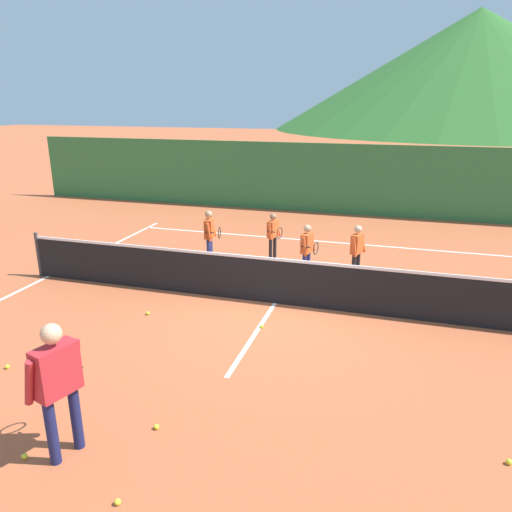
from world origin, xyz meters
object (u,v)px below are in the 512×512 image
object	(u,v)px
student_2	(307,247)
tennis_ball_7	(262,326)
tennis_net	(275,280)
instructor	(58,379)
student_0	(210,232)
tennis_ball_0	(509,462)
tennis_ball_2	(25,456)
tennis_ball_6	(118,502)
student_1	(273,232)
tennis_ball_4	(157,427)
student_3	(357,247)
tennis_ball_3	(148,313)
tennis_ball_1	(7,367)

from	to	relation	value
student_2	tennis_ball_7	size ratio (longest dim) A/B	18.82
tennis_net	instructor	size ratio (longest dim) A/B	6.84
student_0	tennis_ball_0	bearing A→B (deg)	-43.82
tennis_ball_0	tennis_ball_2	world-z (taller)	same
tennis_ball_6	tennis_ball_0	bearing A→B (deg)	24.27
student_1	tennis_ball_6	bearing A→B (deg)	-86.44
tennis_ball_0	student_0	bearing A→B (deg)	136.18
instructor	tennis_ball_4	world-z (taller)	instructor
instructor	student_3	xyz separation A→B (m)	(2.65, 6.88, -0.24)
student_1	tennis_ball_7	xyz separation A→B (m)	(0.81, -3.90, -0.70)
instructor	student_0	distance (m)	7.03
tennis_net	tennis_ball_3	size ratio (longest dim) A/B	169.10
tennis_net	student_2	bearing A→B (deg)	78.28
instructor	student_1	size ratio (longest dim) A/B	1.37
student_3	tennis_ball_2	bearing A→B (deg)	-113.43
tennis_net	student_0	size ratio (longest dim) A/B	8.43
student_1	student_3	size ratio (longest dim) A/B	0.96
tennis_ball_1	tennis_ball_2	distance (m)	2.29
tennis_ball_2	tennis_ball_6	xyz separation A→B (m)	(1.40, -0.28, 0.00)
student_3	tennis_ball_7	size ratio (longest dim) A/B	18.75
tennis_ball_1	tennis_ball_7	world-z (taller)	same
tennis_ball_3	tennis_ball_4	distance (m)	3.51
instructor	tennis_ball_1	world-z (taller)	instructor
student_0	tennis_ball_7	bearing A→B (deg)	-54.42
student_3	tennis_ball_0	size ratio (longest dim) A/B	18.75
student_1	student_2	bearing A→B (deg)	-45.78
tennis_ball_3	tennis_ball_4	size ratio (longest dim) A/B	1.00
student_1	tennis_ball_0	world-z (taller)	student_1
tennis_ball_0	tennis_ball_1	bearing A→B (deg)	179.59
tennis_ball_2	tennis_ball_6	distance (m)	1.42
student_3	tennis_ball_7	xyz separation A→B (m)	(-1.38, -3.07, -0.73)
tennis_ball_1	tennis_ball_4	xyz separation A→B (m)	(2.90, -0.64, 0.00)
student_0	student_2	distance (m)	2.57
student_1	tennis_ball_3	xyz separation A→B (m)	(-1.45, -3.99, -0.70)
student_0	tennis_ball_7	distance (m)	3.95
tennis_net	tennis_ball_2	bearing A→B (deg)	-107.62
tennis_ball_2	tennis_ball_4	world-z (taller)	same
student_0	student_3	size ratio (longest dim) A/B	1.07
tennis_net	tennis_ball_0	xyz separation A→B (m)	(3.71, -3.68, -0.47)
tennis_ball_3	tennis_ball_4	world-z (taller)	same
student_2	student_3	distance (m)	1.13
student_0	tennis_ball_3	bearing A→B (deg)	-90.22
tennis_ball_0	tennis_ball_4	bearing A→B (deg)	-171.90
tennis_ball_1	tennis_ball_4	bearing A→B (deg)	-12.46
tennis_ball_4	tennis_ball_6	xyz separation A→B (m)	(0.19, -1.19, 0.00)
student_3	tennis_ball_1	bearing A→B (deg)	-130.68
student_2	tennis_ball_4	size ratio (longest dim) A/B	18.82
student_1	student_2	size ratio (longest dim) A/B	0.96
tennis_net	tennis_ball_3	xyz separation A→B (m)	(-2.22, -1.24, -0.47)
student_3	tennis_ball_2	xyz separation A→B (m)	(-3.07, -7.09, -0.73)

